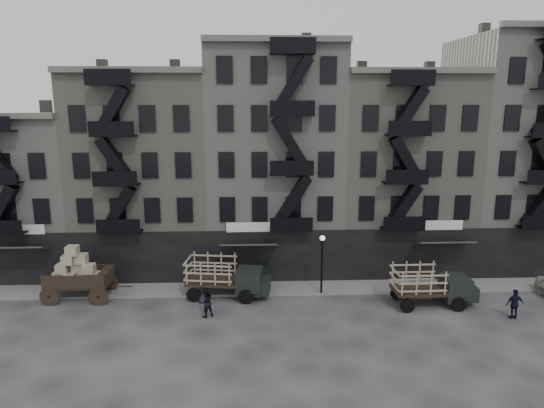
{
  "coord_description": "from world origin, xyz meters",
  "views": [
    {
      "loc": [
        -1.65,
        -28.7,
        13.41
      ],
      "look_at": [
        -0.36,
        4.0,
        6.18
      ],
      "focal_mm": 32.0,
      "sensor_mm": 36.0,
      "label": 1
    }
  ],
  "objects_px": {
    "pedestrian_mid": "(206,302)",
    "policeman": "(515,304)",
    "stake_truck_west": "(225,274)",
    "stake_truck_east": "(432,283)",
    "wagon": "(76,269)"
  },
  "relations": [
    {
      "from": "wagon",
      "to": "stake_truck_east",
      "type": "bearing_deg",
      "value": -3.77
    },
    {
      "from": "pedestrian_mid",
      "to": "policeman",
      "type": "height_order",
      "value": "pedestrian_mid"
    },
    {
      "from": "pedestrian_mid",
      "to": "wagon",
      "type": "bearing_deg",
      "value": -48.72
    },
    {
      "from": "wagon",
      "to": "pedestrian_mid",
      "type": "distance_m",
      "value": 9.52
    },
    {
      "from": "stake_truck_west",
      "to": "pedestrian_mid",
      "type": "xyz_separation_m",
      "value": [
        -1.05,
        -3.1,
        -0.64
      ]
    },
    {
      "from": "wagon",
      "to": "stake_truck_east",
      "type": "distance_m",
      "value": 23.62
    },
    {
      "from": "stake_truck_east",
      "to": "pedestrian_mid",
      "type": "xyz_separation_m",
      "value": [
        -14.62,
        -1.14,
        -0.58
      ]
    },
    {
      "from": "stake_truck_west",
      "to": "stake_truck_east",
      "type": "xyz_separation_m",
      "value": [
        13.56,
        -1.95,
        -0.06
      ]
    },
    {
      "from": "wagon",
      "to": "stake_truck_east",
      "type": "height_order",
      "value": "wagon"
    },
    {
      "from": "wagon",
      "to": "policeman",
      "type": "distance_m",
      "value": 28.31
    },
    {
      "from": "pedestrian_mid",
      "to": "stake_truck_west",
      "type": "bearing_deg",
      "value": -138.25
    },
    {
      "from": "wagon",
      "to": "stake_truck_west",
      "type": "bearing_deg",
      "value": 0.92
    },
    {
      "from": "policeman",
      "to": "wagon",
      "type": "bearing_deg",
      "value": -13.07
    },
    {
      "from": "stake_truck_west",
      "to": "pedestrian_mid",
      "type": "relative_size",
      "value": 3.02
    },
    {
      "from": "stake_truck_east",
      "to": "pedestrian_mid",
      "type": "relative_size",
      "value": 2.82
    }
  ]
}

